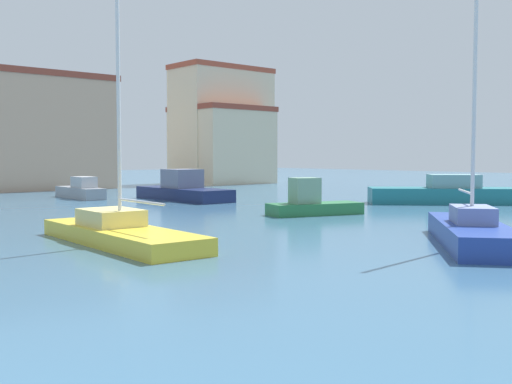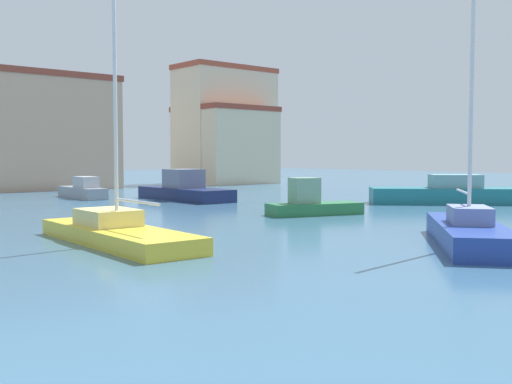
% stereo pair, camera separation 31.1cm
% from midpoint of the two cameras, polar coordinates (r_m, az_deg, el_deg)
% --- Properties ---
extents(water, '(160.00, 160.00, 0.00)m').
position_cam_midpoint_polar(water, '(27.76, -10.62, -2.37)').
color(water, '#38607F').
rests_on(water, ground).
extents(sailboat_yellow_distant_north, '(2.42, 7.88, 9.74)m').
position_cam_midpoint_polar(sailboat_yellow_distant_north, '(19.70, -13.28, -3.57)').
color(sailboat_yellow_distant_north, gold).
rests_on(sailboat_yellow_distant_north, water).
extents(motorboat_green_behind_lamppost, '(4.76, 2.84, 1.76)m').
position_cam_midpoint_polar(motorboat_green_behind_lamppost, '(28.51, 5.01, -1.11)').
color(motorboat_green_behind_lamppost, '#28703D').
rests_on(motorboat_green_behind_lamppost, water).
extents(motorboat_navy_inner_mooring, '(2.50, 7.65, 1.94)m').
position_cam_midpoint_polar(motorboat_navy_inner_mooring, '(38.17, -7.13, 0.18)').
color(motorboat_navy_inner_mooring, '#19234C').
rests_on(motorboat_navy_inner_mooring, water).
extents(motorboat_teal_far_right, '(7.58, 7.55, 1.70)m').
position_cam_midpoint_polar(motorboat_teal_far_right, '(36.66, 17.16, -0.11)').
color(motorboat_teal_far_right, '#1E707A').
rests_on(motorboat_teal_far_right, water).
extents(motorboat_grey_far_left, '(1.61, 5.27, 1.43)m').
position_cam_midpoint_polar(motorboat_grey_far_left, '(41.05, -16.42, 0.14)').
color(motorboat_grey_far_left, gray).
rests_on(motorboat_grey_far_left, water).
extents(sailboat_blue_outer_mooring, '(6.68, 5.90, 9.15)m').
position_cam_midpoint_polar(sailboat_blue_outer_mooring, '(19.96, 19.26, -3.42)').
color(sailboat_blue_outer_mooring, '#233D93').
rests_on(sailboat_blue_outer_mooring, water).
extents(harbor_office, '(12.54, 8.58, 9.52)m').
position_cam_midpoint_polar(harbor_office, '(53.99, -20.80, 5.34)').
color(harbor_office, tan).
rests_on(harbor_office, ground).
extents(yacht_club, '(8.24, 7.85, 7.64)m').
position_cam_midpoint_polar(yacht_club, '(60.91, -3.38, 4.44)').
color(yacht_club, beige).
rests_on(yacht_club, ground).
extents(waterfront_apartments, '(10.14, 5.25, 11.81)m').
position_cam_midpoint_polar(waterfront_apartments, '(62.32, -3.37, 6.33)').
color(waterfront_apartments, beige).
rests_on(waterfront_apartments, ground).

